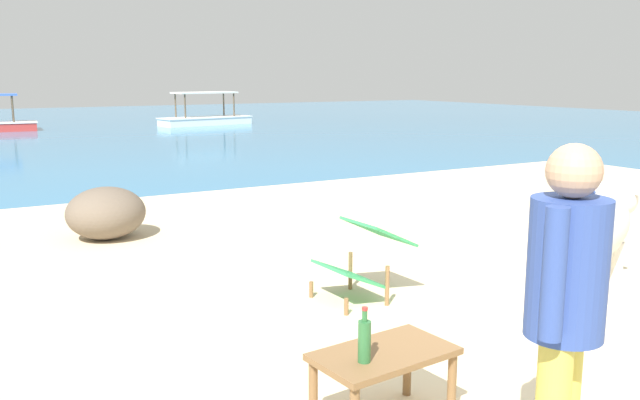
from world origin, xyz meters
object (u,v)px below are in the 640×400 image
low_bench_table (384,363)px  deck_chair_far (364,255)px  boat_white (206,118)px  bottle (364,340)px  person_standing (565,307)px  cow (585,228)px

low_bench_table → deck_chair_far: 2.11m
deck_chair_far → boat_white: 21.46m
deck_chair_far → boat_white: bearing=-110.1°
bottle → boat_white: 23.63m
bottle → person_standing: size_ratio=0.18×
bottle → person_standing: person_standing is taller
low_bench_table → bottle: bottle is taller
low_bench_table → bottle: size_ratio=2.70×
person_standing → boat_white: (6.98, 23.39, -0.70)m
low_bench_table → person_standing: bearing=-84.5°
bottle → deck_chair_far: bearing=56.7°
bottle → deck_chair_far: (1.24, 1.88, -0.16)m
cow → bottle: cow is taller
low_bench_table → person_standing: person_standing is taller
low_bench_table → boat_white: size_ratio=0.21×
cow → boat_white: size_ratio=0.49×
low_bench_table → deck_chair_far: size_ratio=1.00×
cow → boat_white: (4.76, 21.71, -0.44)m
low_bench_table → person_standing: (0.19, -0.99, 0.59)m
cow → bottle: bearing=177.9°
cow → person_standing: (-2.21, -1.67, 0.26)m
low_bench_table → deck_chair_far: (1.07, 1.82, 0.03)m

